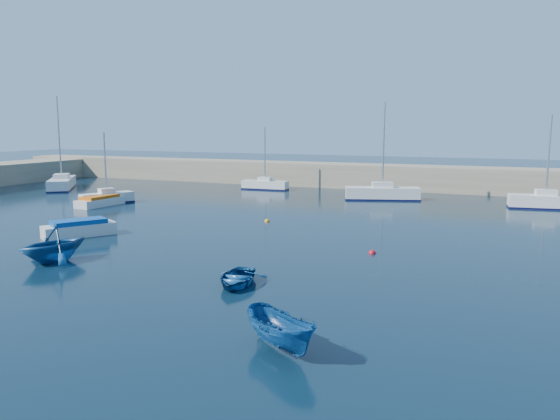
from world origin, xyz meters
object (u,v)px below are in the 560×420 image
at_px(sailboat_6, 382,193).
at_px(dinghy_right, 281,332).
at_px(motorboat_2, 100,201).
at_px(dinghy_center, 237,278).
at_px(sailboat_3, 107,198).
at_px(sailboat_7, 545,201).
at_px(sailboat_4, 62,183).
at_px(sailboat_5, 265,185).
at_px(motorboat_1, 79,228).
at_px(dinghy_left, 53,244).

xyz_separation_m(sailboat_6, dinghy_right, (4.86, -35.68, -0.03)).
relative_size(motorboat_2, dinghy_center, 1.48).
height_order(sailboat_3, dinghy_right, sailboat_3).
distance_m(sailboat_7, motorboat_2, 37.77).
distance_m(sailboat_3, sailboat_4, 14.39).
height_order(sailboat_5, motorboat_1, sailboat_5).
bearing_deg(dinghy_left, sailboat_5, 110.16).
distance_m(sailboat_3, sailboat_7, 37.69).
distance_m(sailboat_5, dinghy_center, 35.88).
bearing_deg(sailboat_4, dinghy_left, -83.66).
distance_m(sailboat_4, motorboat_2, 15.45).
bearing_deg(dinghy_center, motorboat_1, 147.20).
bearing_deg(motorboat_2, dinghy_left, -51.04).
distance_m(dinghy_left, dinghy_right, 16.09).
bearing_deg(sailboat_5, dinghy_right, -157.87).
bearing_deg(sailboat_6, dinghy_left, 143.18).
bearing_deg(dinghy_left, dinghy_right, -6.38).
relative_size(motorboat_2, dinghy_right, 1.42).
distance_m(sailboat_6, dinghy_left, 31.65).
distance_m(sailboat_5, dinghy_right, 42.97).
distance_m(sailboat_5, motorboat_2, 18.55).
relative_size(sailboat_3, motorboat_1, 1.41).
height_order(motorboat_1, motorboat_2, motorboat_1).
bearing_deg(motorboat_1, sailboat_7, 72.57).
distance_m(sailboat_6, motorboat_2, 25.47).
height_order(sailboat_4, sailboat_5, sailboat_4).
height_order(dinghy_left, dinghy_right, dinghy_left).
height_order(sailboat_5, sailboat_7, sailboat_7).
distance_m(sailboat_4, sailboat_7, 48.39).
bearing_deg(sailboat_6, sailboat_5, 58.82).
distance_m(sailboat_4, sailboat_5, 22.37).
bearing_deg(sailboat_4, dinghy_center, -73.45).
xyz_separation_m(sailboat_6, motorboat_1, (-13.73, -24.38, -0.16)).
height_order(sailboat_6, dinghy_right, sailboat_6).
relative_size(sailboat_6, dinghy_left, 2.53).
bearing_deg(sailboat_3, dinghy_right, -13.60).
xyz_separation_m(sailboat_7, motorboat_2, (-35.33, -13.36, -0.21)).
xyz_separation_m(sailboat_5, dinghy_left, (3.35, -33.12, 0.39)).
bearing_deg(sailboat_3, dinghy_left, -28.89).
bearing_deg(dinghy_right, sailboat_6, 40.83).
relative_size(motorboat_1, dinghy_right, 1.39).
distance_m(sailboat_5, sailboat_6, 13.89).
xyz_separation_m(motorboat_1, dinghy_center, (14.07, -5.56, -0.18)).
xyz_separation_m(sailboat_6, dinghy_center, (0.34, -29.94, -0.33)).
distance_m(sailboat_3, dinghy_right, 35.63).
height_order(sailboat_7, dinghy_center, sailboat_7).
height_order(sailboat_7, motorboat_1, sailboat_7).
height_order(sailboat_5, dinghy_right, sailboat_5).
xyz_separation_m(motorboat_2, dinghy_left, (11.37, -16.40, 0.51)).
bearing_deg(motorboat_1, sailboat_6, 91.88).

